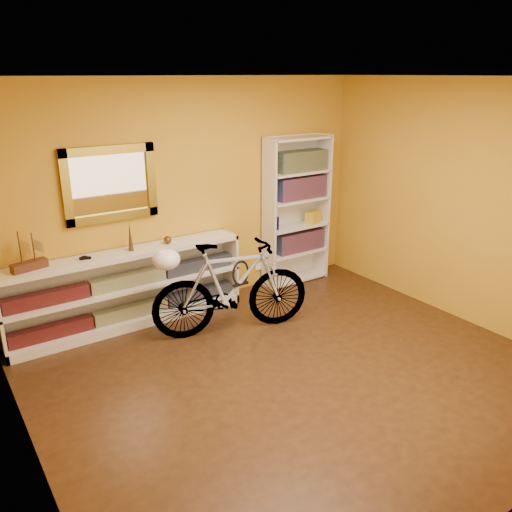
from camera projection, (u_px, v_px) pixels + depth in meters
floor at (298, 374)px, 4.79m from camera, size 4.50×4.00×0.01m
ceiling at (308, 76)px, 3.92m from camera, size 4.50×4.00×0.01m
back_wall at (192, 196)px, 5.92m from camera, size 4.50×0.01×2.60m
left_wall at (14, 302)px, 3.17m from camera, size 0.01×4.00×2.60m
right_wall at (467, 204)px, 5.54m from camera, size 0.01×4.00×2.60m
gilt_mirror at (110, 184)px, 5.31m from camera, size 0.98×0.06×0.78m
wall_socket at (258, 266)px, 6.73m from camera, size 0.09×0.02×0.09m
console_unit at (128, 289)px, 5.59m from camera, size 2.60×0.35×0.85m
cd_row_lower at (131, 311)px, 5.66m from camera, size 2.50×0.13×0.14m
cd_row_upper at (128, 280)px, 5.53m from camera, size 2.50×0.13×0.14m
model_ship at (27, 250)px, 4.88m from camera, size 0.35×0.20×0.40m
toy_car at (85, 259)px, 5.23m from camera, size 0.00×0.00×0.00m
bronze_ornament at (130, 236)px, 5.43m from camera, size 0.05×0.05×0.31m
decorative_orb at (168, 240)px, 5.69m from camera, size 0.09×0.09×0.09m
bookcase at (296, 211)px, 6.64m from camera, size 0.90×0.30×1.90m
book_row_a at (298, 241)px, 6.80m from camera, size 0.70×0.22×0.26m
book_row_b at (300, 187)px, 6.57m from camera, size 0.70×0.22×0.28m
book_row_c at (301, 161)px, 6.46m from camera, size 0.70×0.22×0.25m
travel_mug at (276, 223)px, 6.49m from camera, size 0.07×0.07×0.16m
red_tin at (283, 165)px, 6.36m from camera, size 0.15×0.15×0.18m
yellow_bag at (313, 217)px, 6.78m from camera, size 0.23×0.19×0.16m
bicycle at (231, 287)px, 5.42m from camera, size 0.90×1.78×1.01m
helmet at (166, 260)px, 5.09m from camera, size 0.28×0.26×0.21m
u_lock at (241, 273)px, 5.40m from camera, size 0.20×0.02×0.20m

